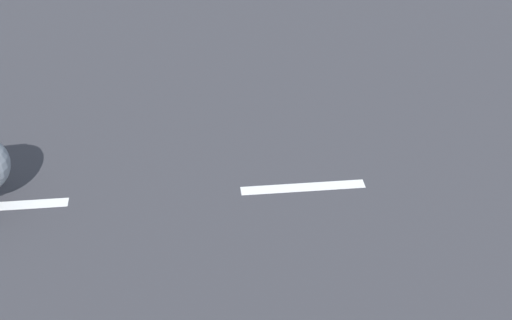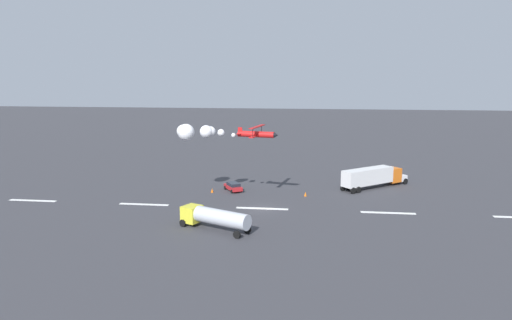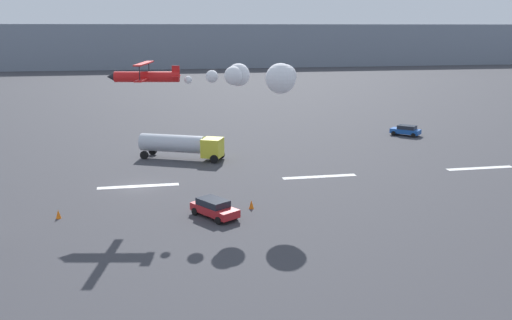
% 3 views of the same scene
% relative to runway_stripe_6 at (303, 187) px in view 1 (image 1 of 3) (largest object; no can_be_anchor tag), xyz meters
% --- Properties ---
extents(runway_stripe_6, '(8.00, 0.90, 0.01)m').
position_rel_runway_stripe_6_xyz_m(runway_stripe_6, '(0.00, 0.00, 0.00)').
color(runway_stripe_6, white).
rests_on(runway_stripe_6, ground).
extents(runway_stripe_7, '(8.00, 0.90, 0.01)m').
position_rel_runway_stripe_6_xyz_m(runway_stripe_7, '(18.81, 0.00, 0.00)').
color(runway_stripe_7, white).
rests_on(runway_stripe_7, ground).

